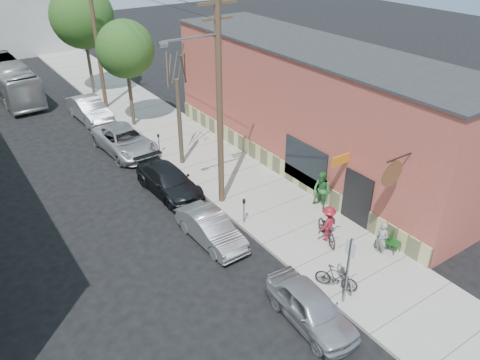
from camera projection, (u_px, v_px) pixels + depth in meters
ground at (223, 264)px, 19.01m from camera, size 120.00×120.00×0.00m
sidewalk at (185, 143)px, 28.98m from camera, size 4.50×58.00×0.15m
cafe_building at (312, 107)px, 25.42m from camera, size 6.60×20.20×6.61m
sign_post at (348, 265)px, 16.12m from camera, size 0.07×0.45×2.80m
parking_meter_near at (244, 207)px, 20.91m from camera, size 0.14×0.14×1.24m
parking_meter_far at (159, 141)px, 27.15m from camera, size 0.14×0.14×1.24m
utility_pole_near at (218, 98)px, 20.39m from camera, size 3.57×0.28×10.00m
utility_pole_far at (96, 35)px, 31.82m from camera, size 1.80×0.28×10.00m
tree_bare at (180, 123)px, 25.38m from camera, size 0.24×0.24×4.85m
tree_leafy_mid at (125, 49)px, 29.02m from camera, size 3.60×3.60×6.82m
tree_leafy_far at (82, 17)px, 34.36m from camera, size 4.65×4.65×8.12m
patio_chair_a at (383, 240)px, 19.43m from camera, size 0.64×0.64×0.88m
patio_chair_b at (394, 243)px, 19.27m from camera, size 0.64×0.64×0.88m
patron_grey at (382, 239)px, 19.01m from camera, size 0.36×0.54×1.48m
patron_green at (322, 190)px, 21.99m from camera, size 0.74×0.93×1.88m
cyclist at (328, 224)px, 19.82m from camera, size 1.13×0.75×1.64m
cyclist_bike at (327, 230)px, 19.97m from camera, size 1.34×2.01×1.00m
parked_bike_a at (336, 278)px, 17.33m from camera, size 1.23×1.63×0.98m
parked_bike_b at (345, 276)px, 17.54m from camera, size 1.15×1.63×0.81m
car_0 at (311, 307)px, 15.98m from camera, size 1.81×3.98×1.32m
car_1 at (211, 229)px, 20.04m from camera, size 1.50×3.96×1.29m
car_2 at (169, 181)px, 23.65m from camera, size 2.11×4.71×1.34m
car_3 at (125, 141)px, 27.71m from camera, size 2.70×5.36×1.45m
car_4 at (90, 109)px, 32.10m from camera, size 1.93×4.87×1.58m
bus at (11, 80)px, 35.90m from camera, size 2.66×10.14×2.81m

